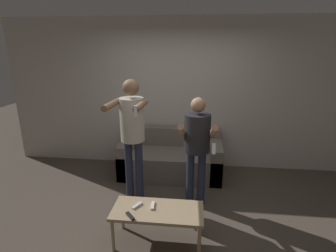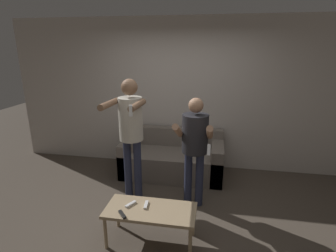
% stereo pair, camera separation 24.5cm
% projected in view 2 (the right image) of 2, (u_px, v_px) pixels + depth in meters
% --- Properties ---
extents(ground_plane, '(14.00, 14.00, 0.00)m').
position_uv_depth(ground_plane, '(163.00, 221.00, 3.43)').
color(ground_plane, '#4C4238').
extents(wall_back, '(6.40, 0.06, 2.70)m').
position_uv_depth(wall_back, '(182.00, 95.00, 4.75)').
color(wall_back, beige).
rests_on(wall_back, ground_plane).
extents(couch, '(1.75, 0.83, 0.77)m').
position_uv_depth(couch, '(173.00, 159.00, 4.65)').
color(couch, slate).
rests_on(couch, ground_plane).
extents(person_standing_left, '(0.45, 0.72, 1.79)m').
position_uv_depth(person_standing_left, '(131.00, 126.00, 3.61)').
color(person_standing_left, '#282D47').
rests_on(person_standing_left, ground_plane).
extents(person_standing_right, '(0.47, 0.71, 1.56)m').
position_uv_depth(person_standing_right, '(195.00, 141.00, 3.51)').
color(person_standing_right, '#282D47').
rests_on(person_standing_right, ground_plane).
extents(coffee_table, '(1.03, 0.47, 0.44)m').
position_uv_depth(coffee_table, '(150.00, 212.00, 2.97)').
color(coffee_table, tan).
rests_on(coffee_table, ground_plane).
extents(remote_near, '(0.13, 0.14, 0.02)m').
position_uv_depth(remote_near, '(122.00, 214.00, 2.84)').
color(remote_near, black).
rests_on(remote_near, coffee_table).
extents(remote_mid, '(0.11, 0.15, 0.02)m').
position_uv_depth(remote_mid, '(131.00, 204.00, 3.02)').
color(remote_mid, white).
rests_on(remote_mid, coffee_table).
extents(remote_far, '(0.05, 0.15, 0.02)m').
position_uv_depth(remote_far, '(146.00, 205.00, 3.01)').
color(remote_far, white).
rests_on(remote_far, coffee_table).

